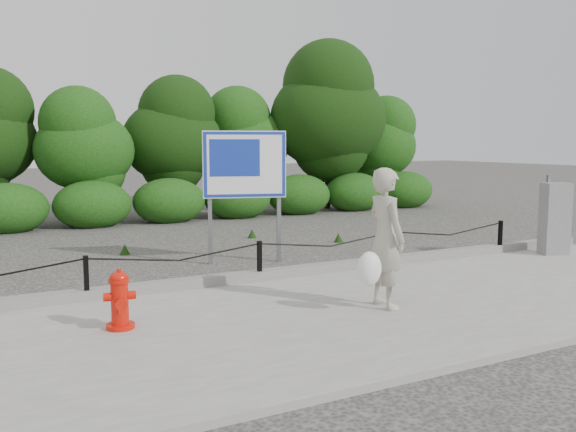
# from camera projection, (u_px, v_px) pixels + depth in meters

# --- Properties ---
(ground) EXTENTS (90.00, 90.00, 0.00)m
(ground) POSITION_uv_depth(u_px,v_px,m) (260.00, 286.00, 9.15)
(ground) COLOR #2D2B28
(ground) RESTS_ON ground
(sidewalk) EXTENTS (14.00, 4.00, 0.08)m
(sidewalk) POSITION_uv_depth(u_px,v_px,m) (330.00, 317.00, 7.39)
(sidewalk) COLOR gray
(sidewalk) RESTS_ON ground
(curb) EXTENTS (14.00, 0.22, 0.14)m
(curb) POSITION_uv_depth(u_px,v_px,m) (258.00, 275.00, 9.18)
(curb) COLOR slate
(curb) RESTS_ON sidewalk
(chain_barrier) EXTENTS (10.06, 0.06, 0.60)m
(chain_barrier) POSITION_uv_depth(u_px,v_px,m) (259.00, 256.00, 9.10)
(chain_barrier) COLOR black
(chain_barrier) RESTS_ON sidewalk
(treeline) EXTENTS (20.22, 3.73, 5.20)m
(treeline) POSITION_uv_depth(u_px,v_px,m) (139.00, 127.00, 16.88)
(treeline) COLOR black
(treeline) RESTS_ON ground
(fire_hydrant) EXTENTS (0.36, 0.38, 0.68)m
(fire_hydrant) POSITION_uv_depth(u_px,v_px,m) (120.00, 300.00, 6.75)
(fire_hydrant) COLOR red
(fire_hydrant) RESTS_ON sidewalk
(pedestrian) EXTENTS (0.73, 0.66, 1.76)m
(pedestrian) POSITION_uv_depth(u_px,v_px,m) (385.00, 240.00, 7.57)
(pedestrian) COLOR #A9A391
(pedestrian) RESTS_ON sidewalk
(utility_cabinet) EXTENTS (0.56, 0.42, 1.46)m
(utility_cabinet) POSITION_uv_depth(u_px,v_px,m) (555.00, 219.00, 11.21)
(utility_cabinet) COLOR gray
(utility_cabinet) RESTS_ON sidewalk
(advertising_sign) EXTENTS (1.41, 0.50, 2.34)m
(advertising_sign) POSITION_uv_depth(u_px,v_px,m) (244.00, 170.00, 10.64)
(advertising_sign) COLOR slate
(advertising_sign) RESTS_ON ground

